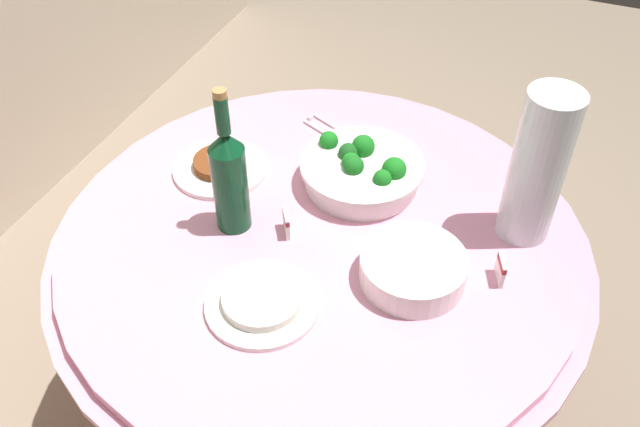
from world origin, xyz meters
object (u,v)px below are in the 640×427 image
food_plate_stir_fry (220,166)px  label_placard_mid (286,222)px  plate_stack (413,269)px  label_placard_front (524,182)px  food_plate_rice (262,301)px  wine_bottle (229,177)px  broccoli_bowl (362,171)px  label_placard_rear (501,268)px  serving_tongs (329,130)px  decorative_fruit_vase (536,176)px

food_plate_stir_fry → label_placard_mid: 0.26m
plate_stack → label_placard_front: 0.38m
food_plate_rice → label_placard_mid: (0.20, 0.04, 0.02)m
wine_bottle → label_placard_front: bearing=-58.6°
broccoli_bowl → label_placard_rear: size_ratio=5.09×
food_plate_stir_fry → label_placard_mid: bearing=-119.6°
plate_stack → food_plate_rice: bearing=125.6°
wine_bottle → plate_stack: bearing=-91.1°
serving_tongs → label_placard_rear: size_ratio=2.99×
decorative_fruit_vase → food_plate_rice: (-0.40, 0.42, -0.14)m
food_plate_stir_fry → label_placard_rear: size_ratio=4.00×
label_placard_front → serving_tongs: bearing=84.0°
food_plate_stir_fry → label_placard_mid: label_placard_mid is taller
food_plate_stir_fry → food_plate_rice: bearing=-140.7°
broccoli_bowl → plate_stack: bearing=-141.0°
broccoli_bowl → label_placard_front: broccoli_bowl is taller
food_plate_stir_fry → label_placard_front: (0.19, -0.66, 0.02)m
food_plate_rice → label_placard_rear: 0.47m
label_placard_front → label_placard_rear: (-0.28, -0.01, 0.00)m
label_placard_mid → label_placard_rear: (0.04, -0.44, 0.00)m
broccoli_bowl → wine_bottle: 0.32m
wine_bottle → food_plate_rice: wine_bottle is taller
serving_tongs → label_placard_mid: 0.37m
food_plate_stir_fry → label_placard_rear: (-0.09, -0.67, 0.02)m
label_placard_front → label_placard_rear: same height
serving_tongs → label_placard_mid: (-0.37, -0.05, 0.03)m
plate_stack → food_plate_rice: 0.30m
label_placard_rear → food_plate_rice: bearing=120.7°
broccoli_bowl → decorative_fruit_vase: bearing=-92.1°
broccoli_bowl → label_placard_front: size_ratio=5.09×
decorative_fruit_vase → label_placard_rear: size_ratio=6.18×
plate_stack → wine_bottle: size_ratio=0.62×
plate_stack → label_placard_mid: bearing=85.0°
decorative_fruit_vase → broccoli_bowl: bearing=87.9°
broccoli_bowl → serving_tongs: broccoli_bowl is taller
broccoli_bowl → wine_bottle: (-0.23, 0.21, 0.09)m
wine_bottle → food_plate_stir_fry: wine_bottle is taller
plate_stack → decorative_fruit_vase: bearing=-38.0°
decorative_fruit_vase → wine_bottle: bearing=110.6°
food_plate_rice → label_placard_front: (0.52, -0.40, 0.02)m
label_placard_mid → label_placard_front: bearing=-53.8°
serving_tongs → plate_stack: bearing=-139.8°
food_plate_rice → decorative_fruit_vase: bearing=-46.4°
plate_stack → label_placard_rear: (0.06, -0.16, 0.00)m
broccoli_bowl → plate_stack: (-0.24, -0.19, -0.01)m
decorative_fruit_vase → food_plate_rice: 0.59m
food_plate_rice → label_placard_mid: label_placard_mid is taller
food_plate_stir_fry → label_placard_front: size_ratio=4.00×
food_plate_stir_fry → label_placard_front: bearing=-74.2°
wine_bottle → decorative_fruit_vase: 0.61m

